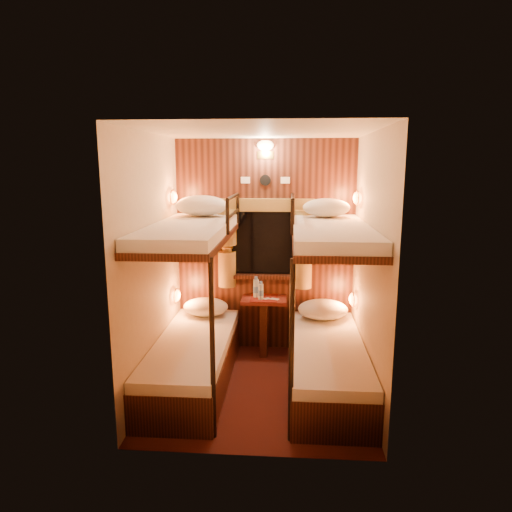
# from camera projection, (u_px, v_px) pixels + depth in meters

# --- Properties ---
(floor) EXTENTS (2.10, 2.10, 0.00)m
(floor) POSITION_uv_depth(u_px,v_px,m) (259.00, 388.00, 4.40)
(floor) COLOR #36190E
(floor) RESTS_ON ground
(ceiling) EXTENTS (2.10, 2.10, 0.00)m
(ceiling) POSITION_uv_depth(u_px,v_px,m) (259.00, 131.00, 3.93)
(ceiling) COLOR silver
(ceiling) RESTS_ON wall_back
(wall_back) EXTENTS (2.40, 0.00, 2.40)m
(wall_back) POSITION_uv_depth(u_px,v_px,m) (265.00, 247.00, 5.19)
(wall_back) COLOR #C6B293
(wall_back) RESTS_ON floor
(wall_front) EXTENTS (2.40, 0.00, 2.40)m
(wall_front) POSITION_uv_depth(u_px,v_px,m) (249.00, 300.00, 3.14)
(wall_front) COLOR #C6B293
(wall_front) RESTS_ON floor
(wall_left) EXTENTS (0.00, 2.40, 2.40)m
(wall_left) POSITION_uv_depth(u_px,v_px,m) (152.00, 265.00, 4.24)
(wall_left) COLOR #C6B293
(wall_left) RESTS_ON floor
(wall_right) EXTENTS (0.00, 2.40, 2.40)m
(wall_right) POSITION_uv_depth(u_px,v_px,m) (370.00, 268.00, 4.09)
(wall_right) COLOR #C6B293
(wall_right) RESTS_ON floor
(back_panel) EXTENTS (2.00, 0.03, 2.40)m
(back_panel) POSITION_uv_depth(u_px,v_px,m) (265.00, 247.00, 5.18)
(back_panel) COLOR black
(back_panel) RESTS_ON floor
(bunk_left) EXTENTS (0.72, 1.90, 1.82)m
(bunk_left) POSITION_uv_depth(u_px,v_px,m) (193.00, 329.00, 4.40)
(bunk_left) COLOR black
(bunk_left) RESTS_ON floor
(bunk_right) EXTENTS (0.72, 1.90, 1.82)m
(bunk_right) POSITION_uv_depth(u_px,v_px,m) (328.00, 332.00, 4.31)
(bunk_right) COLOR black
(bunk_right) RESTS_ON floor
(window) EXTENTS (1.00, 0.12, 0.79)m
(window) POSITION_uv_depth(u_px,v_px,m) (265.00, 249.00, 5.15)
(window) COLOR black
(window) RESTS_ON back_panel
(curtains) EXTENTS (1.10, 0.22, 1.00)m
(curtains) POSITION_uv_depth(u_px,v_px,m) (265.00, 242.00, 5.10)
(curtains) COLOR olive
(curtains) RESTS_ON back_panel
(back_fixtures) EXTENTS (0.54, 0.09, 0.48)m
(back_fixtures) POSITION_uv_depth(u_px,v_px,m) (265.00, 153.00, 4.94)
(back_fixtures) COLOR black
(back_fixtures) RESTS_ON back_panel
(reading_lamps) EXTENTS (2.00, 0.20, 1.25)m
(reading_lamps) POSITION_uv_depth(u_px,v_px,m) (263.00, 249.00, 4.84)
(reading_lamps) COLOR orange
(reading_lamps) RESTS_ON wall_left
(table) EXTENTS (0.50, 0.34, 0.66)m
(table) POSITION_uv_depth(u_px,v_px,m) (264.00, 318.00, 5.15)
(table) COLOR #591B14
(table) RESTS_ON floor
(bottle_left) EXTENTS (0.07, 0.07, 0.24)m
(bottle_left) POSITION_uv_depth(u_px,v_px,m) (256.00, 288.00, 5.12)
(bottle_left) COLOR #99BFE5
(bottle_left) RESTS_ON table
(bottle_right) EXTENTS (0.06, 0.06, 0.21)m
(bottle_right) POSITION_uv_depth(u_px,v_px,m) (261.00, 292.00, 5.03)
(bottle_right) COLOR #99BFE5
(bottle_right) RESTS_ON table
(sachet_a) EXTENTS (0.11, 0.10, 0.01)m
(sachet_a) POSITION_uv_depth(u_px,v_px,m) (274.00, 299.00, 5.05)
(sachet_a) COLOR silver
(sachet_a) RESTS_ON table
(sachet_b) EXTENTS (0.10, 0.09, 0.01)m
(sachet_b) POSITION_uv_depth(u_px,v_px,m) (267.00, 299.00, 5.07)
(sachet_b) COLOR silver
(sachet_b) RESTS_ON table
(pillow_lower_left) EXTENTS (0.50, 0.36, 0.20)m
(pillow_lower_left) POSITION_uv_depth(u_px,v_px,m) (206.00, 307.00, 5.10)
(pillow_lower_left) COLOR silver
(pillow_lower_left) RESTS_ON bunk_left
(pillow_lower_right) EXTENTS (0.55, 0.39, 0.21)m
(pillow_lower_right) POSITION_uv_depth(u_px,v_px,m) (323.00, 309.00, 4.98)
(pillow_lower_right) COLOR silver
(pillow_lower_right) RESTS_ON bunk_right
(pillow_upper_left) EXTENTS (0.55, 0.39, 0.22)m
(pillow_upper_left) POSITION_uv_depth(u_px,v_px,m) (202.00, 206.00, 4.78)
(pillow_upper_left) COLOR silver
(pillow_upper_left) RESTS_ON bunk_left
(pillow_upper_right) EXTENTS (0.49, 0.35, 0.19)m
(pillow_upper_right) POSITION_uv_depth(u_px,v_px,m) (326.00, 208.00, 4.70)
(pillow_upper_right) COLOR silver
(pillow_upper_right) RESTS_ON bunk_right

